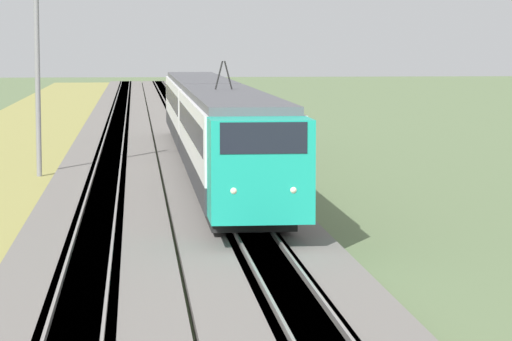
% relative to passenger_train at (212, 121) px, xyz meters
% --- Properties ---
extents(ballast_main, '(240.00, 4.40, 0.30)m').
position_rel_passenger_train_xyz_m(ballast_main, '(1.43, 4.51, -2.24)').
color(ballast_main, slate).
rests_on(ballast_main, ground).
extents(ballast_adjacent, '(240.00, 4.40, 0.30)m').
position_rel_passenger_train_xyz_m(ballast_adjacent, '(1.43, 0.00, -2.24)').
color(ballast_adjacent, slate).
rests_on(ballast_adjacent, ground).
extents(track_main, '(240.00, 1.57, 0.45)m').
position_rel_passenger_train_xyz_m(track_main, '(1.43, 4.51, -2.23)').
color(track_main, '#4C4238').
rests_on(track_main, ground).
extents(track_adjacent, '(240.00, 1.57, 0.45)m').
position_rel_passenger_train_xyz_m(track_adjacent, '(1.43, 0.00, -2.23)').
color(track_adjacent, '#4C4238').
rests_on(track_adjacent, ground).
extents(passenger_train, '(42.21, 2.89, 5.10)m').
position_rel_passenger_train_xyz_m(passenger_train, '(0.00, 0.00, 0.00)').
color(passenger_train, '#19A88E').
rests_on(passenger_train, ground).
extents(catenary_mast_mid, '(0.22, 2.56, 9.65)m').
position_rel_passenger_train_xyz_m(catenary_mast_mid, '(-0.75, 7.34, 2.58)').
color(catenary_mast_mid, slate).
rests_on(catenary_mast_mid, ground).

